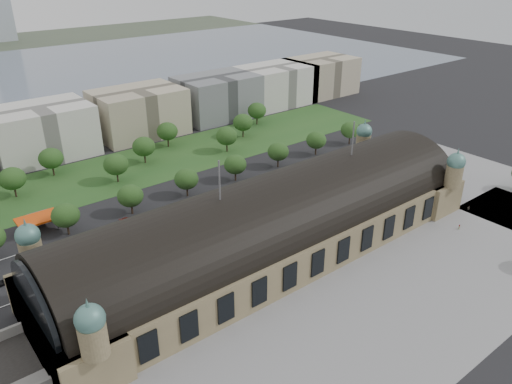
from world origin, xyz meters
TOP-DOWN VIEW (x-y plane):
  - ground at (0.00, 0.00)m, footprint 900.00×900.00m
  - station at (0.00, 0.00)m, footprint 150.00×48.40m
  - plaza_south at (10.00, -44.00)m, footprint 190.00×48.00m
  - plaza_east at (103.00, 0.00)m, footprint 56.00×100.00m
  - road_slab at (-20.00, 38.00)m, footprint 260.00×26.00m
  - grass_belt at (-15.00, 93.00)m, footprint 300.00×45.00m
  - petrol_station at (-53.91, 65.28)m, footprint 14.00×13.00m
  - lake at (0.00, 298.00)m, footprint 700.00×320.00m
  - office_3 at (-30.00, 133.00)m, footprint 45.00×32.00m
  - office_4 at (20.00, 133.00)m, footprint 45.00×32.00m
  - office_5 at (70.00, 133.00)m, footprint 45.00×32.00m
  - office_6 at (115.00, 133.00)m, footprint 45.00×32.00m
  - office_7 at (155.00, 133.00)m, footprint 45.00×32.00m
  - tree_row_3 at (-48.00, 53.00)m, footprint 9.60×9.60m
  - tree_row_4 at (-24.00, 53.00)m, footprint 9.60×9.60m
  - tree_row_5 at (0.00, 53.00)m, footprint 9.60×9.60m
  - tree_row_6 at (24.00, 53.00)m, footprint 9.60×9.60m
  - tree_row_7 at (48.00, 53.00)m, footprint 9.60×9.60m
  - tree_row_8 at (72.00, 53.00)m, footprint 9.60×9.60m
  - tree_row_9 at (96.00, 53.00)m, footprint 9.60×9.60m
  - tree_belt_4 at (-54.00, 95.00)m, footprint 10.40×10.40m
  - tree_belt_5 at (-35.00, 107.00)m, footprint 10.40×10.40m
  - tree_belt_6 at (-16.00, 83.00)m, footprint 10.40×10.40m
  - tree_belt_7 at (3.00, 95.00)m, footprint 10.40×10.40m
  - tree_belt_8 at (22.00, 107.00)m, footprint 10.40×10.40m
  - tree_belt_9 at (41.00, 83.00)m, footprint 10.40×10.40m
  - tree_belt_10 at (60.00, 95.00)m, footprint 10.40×10.40m
  - tree_belt_11 at (79.00, 107.00)m, footprint 10.40×10.40m
  - traffic_car_2 at (-73.26, 36.46)m, footprint 5.39×2.92m
  - traffic_car_3 at (-28.37, 48.88)m, footprint 5.25×2.32m
  - traffic_car_4 at (8.48, 37.63)m, footprint 4.05×2.05m
  - traffic_car_5 at (53.76, 41.67)m, footprint 4.57×2.11m
  - traffic_car_6 at (66.18, 35.08)m, footprint 5.30×2.53m
  - parked_car_0 at (-67.39, 24.52)m, footprint 4.94×3.63m
  - parked_car_1 at (-63.66, 21.00)m, footprint 6.03×4.53m
  - parked_car_2 at (-43.90, 25.00)m, footprint 5.38×4.40m
  - parked_car_3 at (-50.07, 25.00)m, footprint 4.73×3.72m
  - parked_car_4 at (-33.99, 25.00)m, footprint 5.24×3.60m
  - parked_car_5 at (-52.25, 21.00)m, footprint 6.19×4.53m
  - parked_car_6 at (-21.67, 23.64)m, footprint 5.80×5.29m
  - bus_west at (-8.13, 27.00)m, footprint 11.11×2.86m
  - bus_mid at (-3.82, 30.85)m, footprint 10.73×2.71m
  - bus_east at (19.29, 27.74)m, footprint 11.33×3.02m
  - pedestrian_0 at (61.08, -29.74)m, footprint 1.00×0.82m
  - pedestrian_2 at (76.93, -24.04)m, footprint 0.78×1.06m

SIDE VIEW (x-z plane):
  - ground at x=0.00m, z-range 0.00..0.00m
  - plaza_south at x=10.00m, z-range -0.06..0.06m
  - plaza_east at x=103.00m, z-range -0.06..0.06m
  - road_slab at x=-20.00m, z-range -0.05..0.05m
  - grass_belt at x=-15.00m, z-range -0.05..0.05m
  - lake at x=0.00m, z-range -0.04..0.04m
  - traffic_car_4 at x=8.48m, z-range 0.00..1.32m
  - traffic_car_2 at x=-73.26m, z-range 0.00..1.44m
  - traffic_car_5 at x=53.76m, z-range 0.00..1.45m
  - traffic_car_6 at x=66.18m, z-range 0.00..1.46m
  - parked_car_2 at x=-43.90m, z-range 0.00..1.47m
  - traffic_car_3 at x=-28.37m, z-range 0.00..1.50m
  - parked_car_3 at x=-50.07m, z-range 0.00..1.51m
  - parked_car_1 at x=-63.66m, z-range 0.00..1.52m
  - parked_car_0 at x=-67.39m, z-range 0.00..1.55m
  - parked_car_5 at x=-52.25m, z-range 0.00..1.56m
  - parked_car_6 at x=-21.67m, z-range 0.00..1.63m
  - parked_car_4 at x=-33.99m, z-range 0.00..1.64m
  - pedestrian_0 at x=61.08m, z-range 0.00..1.79m
  - pedestrian_2 at x=76.93m, z-range 0.00..1.95m
  - bus_mid at x=-3.82m, z-range 0.00..2.98m
  - bus_west at x=-8.13m, z-range 0.00..3.08m
  - bus_east at x=19.29m, z-range 0.00..3.13m
  - petrol_station at x=-53.91m, z-range 0.42..5.47m
  - tree_row_3 at x=-48.00m, z-range 1.67..13.19m
  - tree_row_4 at x=-24.00m, z-range 1.67..13.19m
  - tree_row_5 at x=0.00m, z-range 1.67..13.19m
  - tree_row_6 at x=24.00m, z-range 1.67..13.19m
  - tree_row_7 at x=48.00m, z-range 1.67..13.19m
  - tree_row_8 at x=72.00m, z-range 1.67..13.19m
  - tree_row_9 at x=96.00m, z-range 1.67..13.19m
  - tree_belt_4 at x=-54.00m, z-range 1.81..14.29m
  - tree_belt_5 at x=-35.00m, z-range 1.81..14.29m
  - tree_belt_6 at x=-16.00m, z-range 1.81..14.29m
  - tree_belt_7 at x=3.00m, z-range 1.81..14.29m
  - tree_belt_8 at x=22.00m, z-range 1.81..14.29m
  - tree_belt_9 at x=41.00m, z-range 1.81..14.29m
  - tree_belt_10 at x=60.00m, z-range 1.81..14.29m
  - tree_belt_11 at x=79.00m, z-range 1.81..14.29m
  - station at x=0.00m, z-range -11.87..32.43m
  - office_3 at x=-30.00m, z-range 0.00..24.00m
  - office_4 at x=20.00m, z-range 0.00..24.00m
  - office_5 at x=70.00m, z-range 0.00..24.00m
  - office_6 at x=115.00m, z-range 0.00..24.00m
  - office_7 at x=155.00m, z-range 0.00..24.00m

